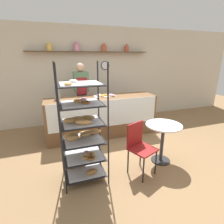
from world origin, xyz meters
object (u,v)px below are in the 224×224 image
at_px(coffee_carafe, 57,93).
at_px(donut_tray_counter, 105,95).
at_px(pastry_rack, 82,132).
at_px(cafe_chair, 139,143).
at_px(person_worker, 82,94).
at_px(cafe_table, 163,134).

relative_size(coffee_carafe, donut_tray_counter, 0.62).
relative_size(pastry_rack, cafe_chair, 2.11).
height_order(pastry_rack, person_worker, pastry_rack).
height_order(person_worker, cafe_chair, person_worker).
height_order(person_worker, coffee_carafe, person_worker).
height_order(pastry_rack, cafe_chair, pastry_rack).
height_order(person_worker, cafe_table, person_worker).
xyz_separation_m(pastry_rack, cafe_table, (1.45, 0.01, -0.26)).
distance_m(cafe_chair, coffee_carafe, 2.15).
distance_m(cafe_chair, donut_tray_counter, 1.73).
bearing_deg(cafe_chair, person_worker, 81.41).
relative_size(pastry_rack, donut_tray_counter, 3.52).
bearing_deg(pastry_rack, donut_tray_counter, 61.71).
distance_m(person_worker, coffee_carafe, 0.81).
xyz_separation_m(cafe_table, cafe_chair, (-0.56, -0.14, -0.02)).
xyz_separation_m(pastry_rack, person_worker, (0.35, 2.07, 0.16)).
bearing_deg(person_worker, coffee_carafe, -141.95).
relative_size(cafe_table, cafe_chair, 0.85).
bearing_deg(cafe_table, pastry_rack, -179.71).
relative_size(pastry_rack, coffee_carafe, 5.71).
distance_m(pastry_rack, cafe_chair, 0.94).
distance_m(pastry_rack, person_worker, 2.10).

